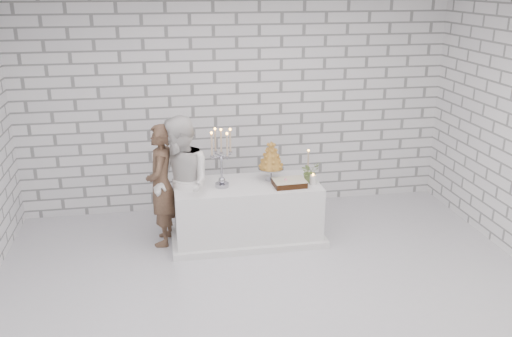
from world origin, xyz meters
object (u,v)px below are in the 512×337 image
(bride, at_px, (182,184))
(candelabra, at_px, (221,158))
(cake_table, at_px, (247,211))
(croquembouche, at_px, (271,160))
(groom, at_px, (162,185))

(bride, relative_size, candelabra, 2.23)
(cake_table, height_order, croquembouche, croquembouche)
(bride, height_order, croquembouche, bride)
(cake_table, relative_size, croquembouche, 3.48)
(bride, distance_m, croquembouche, 1.15)
(bride, bearing_deg, cake_table, 67.83)
(croquembouche, bearing_deg, bride, -172.69)
(cake_table, distance_m, bride, 0.92)
(cake_table, bearing_deg, bride, -175.95)
(candelabra, bearing_deg, groom, 169.34)
(candelabra, relative_size, croquembouche, 1.43)
(groom, xyz_separation_m, croquembouche, (1.37, -0.00, 0.24))
(cake_table, xyz_separation_m, candelabra, (-0.32, -0.05, 0.74))
(groom, distance_m, candelabra, 0.82)
(candelabra, bearing_deg, cake_table, 8.66)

